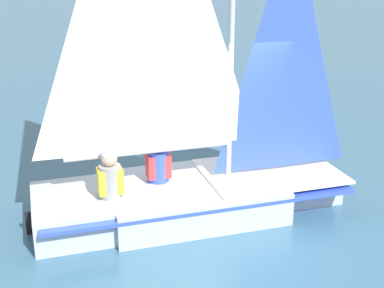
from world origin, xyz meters
name	(u,v)px	position (x,y,z in m)	size (l,w,h in m)	color
ground_plane	(192,211)	(0.00, 0.00, 0.00)	(260.00, 260.00, 0.00)	#38607A
sailboat_main	(189,165)	(0.04, 0.03, 0.76)	(4.65, 3.95, 5.72)	#B2BCCC
sailor_helm	(158,172)	(0.49, 0.11, 0.63)	(0.43, 0.42, 1.16)	black
sailor_crew	(111,187)	(0.92, 0.83, 0.63)	(0.43, 0.42, 1.16)	black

